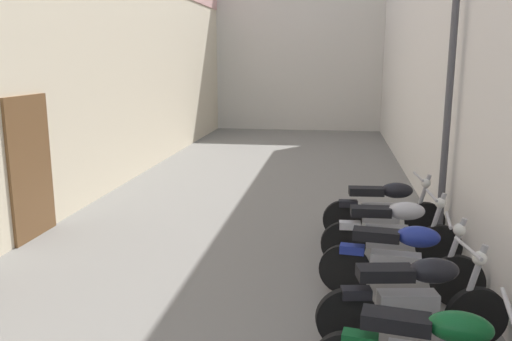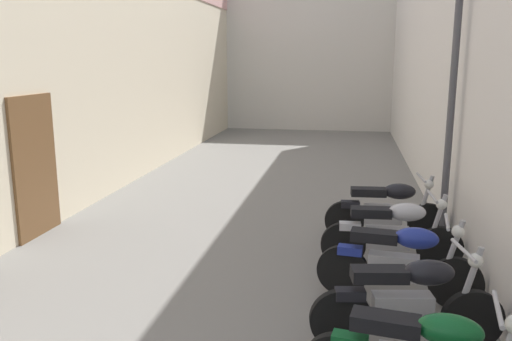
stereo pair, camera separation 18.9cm
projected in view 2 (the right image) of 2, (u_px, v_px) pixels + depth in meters
The scene contains 7 objects.
ground_plane at pixel (244, 231), 8.52m from camera, with size 37.04×37.04×0.00m, color slate.
building_far_end at pixel (310, 53), 20.93m from camera, with size 9.35×2.00×5.90m, color beige.
motorcycle_fifth at pixel (409, 300), 4.96m from camera, with size 1.84×0.58×1.04m.
motorcycle_sixth at pixel (399, 260), 5.95m from camera, with size 1.85×0.58×1.04m.
motorcycle_seventh at pixel (393, 232), 6.92m from camera, with size 1.85×0.58×1.04m.
motorcycle_eighth at pixel (387, 209), 7.98m from camera, with size 1.85×0.58×1.04m.
street_lamp at pixel (447, 70), 7.29m from camera, with size 0.79×0.18×4.39m.
Camera 2 is at (1.61, 0.55, 2.73)m, focal length 36.92 mm.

